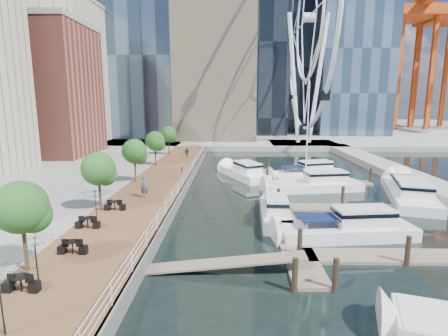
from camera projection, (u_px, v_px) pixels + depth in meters
name	position (u px, v px, depth m)	size (l,w,h in m)	color
ground	(249.00, 244.00, 23.38)	(520.00, 520.00, 0.00)	black
boardwalk	(160.00, 184.00, 38.23)	(6.00, 60.00, 1.00)	brown
seawall	(187.00, 184.00, 38.17)	(0.25, 60.00, 1.00)	#595954
land_far	(235.00, 128.00, 123.52)	(200.00, 114.00, 1.00)	gray
breakwater	(405.00, 176.00, 42.49)	(4.00, 60.00, 1.00)	gray
pier	(303.00, 145.00, 74.07)	(14.00, 12.00, 1.00)	gray
railing	(186.00, 175.00, 37.98)	(0.10, 60.00, 1.05)	white
floating_docks	(328.00, 198.00, 32.92)	(16.00, 34.00, 2.60)	#6D6051
ferris_wheel	(309.00, 18.00, 69.40)	(5.80, 45.60, 47.80)	white
port_cranes	(446.00, 69.00, 112.18)	(40.00, 52.00, 38.00)	#D84C14
street_trees	(134.00, 151.00, 36.61)	(2.60, 42.60, 4.60)	#3F2B1C
cafe_tables	(81.00, 234.00, 21.40)	(2.50, 13.70, 0.74)	black
yacht_foreground	(346.00, 238.00, 24.42)	(2.74, 10.22, 2.15)	silver
pedestrian_near	(144.00, 186.00, 30.98)	(0.72, 0.47, 1.97)	#46495E
pedestrian_mid	(182.00, 173.00, 37.68)	(0.77, 0.60, 1.59)	#84705B
pedestrian_far	(187.00, 153.00, 53.24)	(0.92, 0.38, 1.56)	#31353E
moored_yachts	(324.00, 195.00, 35.78)	(23.08, 39.24, 11.50)	white
cafe_seating	(55.00, 246.00, 17.35)	(4.82, 15.37, 2.66)	#0E3612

